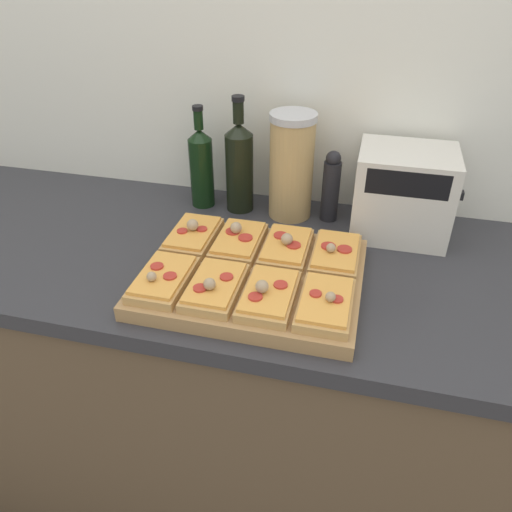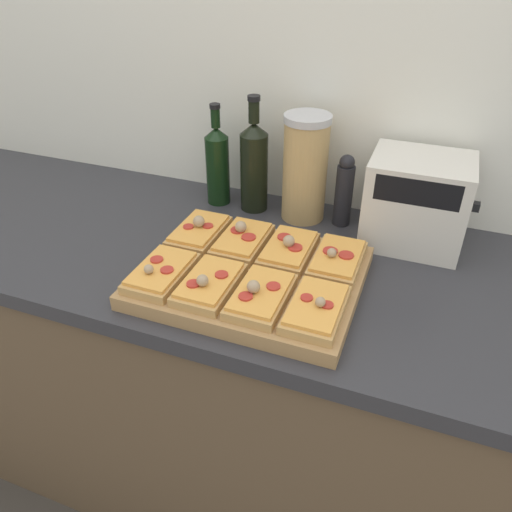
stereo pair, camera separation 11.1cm
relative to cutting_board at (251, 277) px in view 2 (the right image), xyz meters
The scene contains 16 objects.
wall_back 0.57m from the cutting_board, 86.06° to the left, with size 6.00×0.06×2.50m.
kitchen_counter 0.48m from the cutting_board, 73.53° to the left, with size 2.63×0.67×0.90m.
cutting_board is the anchor object (origin of this frame).
pizza_slice_back_left 0.20m from the cutting_board, 151.96° to the left, with size 0.10×0.17×0.06m.
pizza_slice_back_midleft 0.11m from the cutting_board, 122.05° to the left, with size 0.10×0.17×0.06m.
pizza_slice_back_midright 0.11m from the cutting_board, 57.87° to the left, with size 0.10×0.17×0.05m.
pizza_slice_back_right 0.20m from the cutting_board, 27.99° to the left, with size 0.10×0.17×0.05m.
pizza_slice_front_left 0.20m from the cutting_board, 151.86° to the right, with size 0.10×0.17×0.05m.
pizza_slice_front_midleft 0.11m from the cutting_board, 121.78° to the right, with size 0.10×0.17×0.05m.
pizza_slice_front_midright 0.11m from the cutting_board, 58.32° to the right, with size 0.10×0.17×0.05m.
pizza_slice_front_right 0.20m from the cutting_board, 28.06° to the right, with size 0.10×0.17×0.05m.
olive_oil_bottle 0.42m from the cutting_board, 124.40° to the left, with size 0.07×0.07×0.28m.
wine_bottle 0.38m from the cutting_board, 109.94° to the left, with size 0.08×0.08×0.31m.
grain_jar_tall 0.36m from the cutting_board, 86.70° to the left, with size 0.12×0.12×0.28m.
pepper_mill 0.37m from the cutting_board, 69.43° to the left, with size 0.05×0.05×0.19m.
toaster_oven 0.45m from the cutting_board, 45.27° to the left, with size 0.26×0.19×0.22m.
Camera 2 is at (0.30, -0.62, 1.56)m, focal length 35.00 mm.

